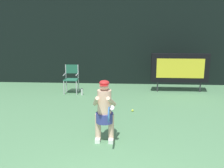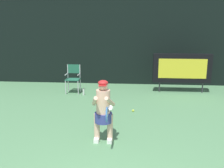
{
  "view_description": "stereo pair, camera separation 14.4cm",
  "coord_description": "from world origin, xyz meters",
  "px_view_note": "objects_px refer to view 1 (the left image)",
  "views": [
    {
      "loc": [
        0.26,
        -2.64,
        2.61
      ],
      "look_at": [
        -0.14,
        3.93,
        1.05
      ],
      "focal_mm": 40.9,
      "sensor_mm": 36.0,
      "label": 1
    },
    {
      "loc": [
        0.4,
        -2.63,
        2.61
      ],
      "look_at": [
        -0.14,
        3.93,
        1.05
      ],
      "focal_mm": 40.9,
      "sensor_mm": 36.0,
      "label": 2
    }
  ],
  "objects_px": {
    "tennis_player": "(104,109)",
    "tennis_racket": "(109,114)",
    "tennis_ball_loose": "(133,110)",
    "umpire_chair": "(71,77)",
    "water_bottle": "(82,92)",
    "scoreboard": "(180,68)"
  },
  "relations": [
    {
      "from": "tennis_ball_loose",
      "to": "umpire_chair",
      "type": "bearing_deg",
      "value": 138.48
    },
    {
      "from": "umpire_chair",
      "to": "tennis_racket",
      "type": "xyz_separation_m",
      "value": [
        1.79,
        -4.66,
        0.24
      ]
    },
    {
      "from": "tennis_player",
      "to": "tennis_racket",
      "type": "xyz_separation_m",
      "value": [
        0.14,
        -0.58,
        0.1
      ]
    },
    {
      "from": "umpire_chair",
      "to": "tennis_ball_loose",
      "type": "bearing_deg",
      "value": -41.52
    },
    {
      "from": "tennis_ball_loose",
      "to": "water_bottle",
      "type": "bearing_deg",
      "value": 137.19
    },
    {
      "from": "tennis_racket",
      "to": "tennis_ball_loose",
      "type": "xyz_separation_m",
      "value": [
        0.53,
        2.62,
        -0.82
      ]
    },
    {
      "from": "umpire_chair",
      "to": "tennis_ball_loose",
      "type": "distance_m",
      "value": 3.14
    },
    {
      "from": "water_bottle",
      "to": "tennis_player",
      "type": "xyz_separation_m",
      "value": [
        1.19,
        -3.76,
        0.64
      ]
    },
    {
      "from": "water_bottle",
      "to": "scoreboard",
      "type": "bearing_deg",
      "value": 10.87
    },
    {
      "from": "umpire_chair",
      "to": "water_bottle",
      "type": "xyz_separation_m",
      "value": [
        0.45,
        -0.32,
        -0.5
      ]
    },
    {
      "from": "scoreboard",
      "to": "water_bottle",
      "type": "xyz_separation_m",
      "value": [
        -3.7,
        -0.71,
        -0.82
      ]
    },
    {
      "from": "umpire_chair",
      "to": "tennis_player",
      "type": "bearing_deg",
      "value": -68.11
    },
    {
      "from": "tennis_player",
      "to": "tennis_ball_loose",
      "type": "distance_m",
      "value": 2.26
    },
    {
      "from": "umpire_chair",
      "to": "water_bottle",
      "type": "bearing_deg",
      "value": -35.64
    },
    {
      "from": "scoreboard",
      "to": "umpire_chair",
      "type": "distance_m",
      "value": 4.19
    },
    {
      "from": "umpire_chair",
      "to": "tennis_player",
      "type": "relative_size",
      "value": 0.76
    },
    {
      "from": "umpire_chair",
      "to": "tennis_ball_loose",
      "type": "relative_size",
      "value": 15.88
    },
    {
      "from": "tennis_racket",
      "to": "tennis_ball_loose",
      "type": "bearing_deg",
      "value": 82.88
    },
    {
      "from": "umpire_chair",
      "to": "tennis_ball_loose",
      "type": "xyz_separation_m",
      "value": [
        2.31,
        -2.05,
        -0.58
      ]
    },
    {
      "from": "water_bottle",
      "to": "tennis_ball_loose",
      "type": "bearing_deg",
      "value": -42.81
    },
    {
      "from": "water_bottle",
      "to": "tennis_player",
      "type": "height_order",
      "value": "tennis_player"
    },
    {
      "from": "tennis_ball_loose",
      "to": "tennis_racket",
      "type": "bearing_deg",
      "value": -101.39
    }
  ]
}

